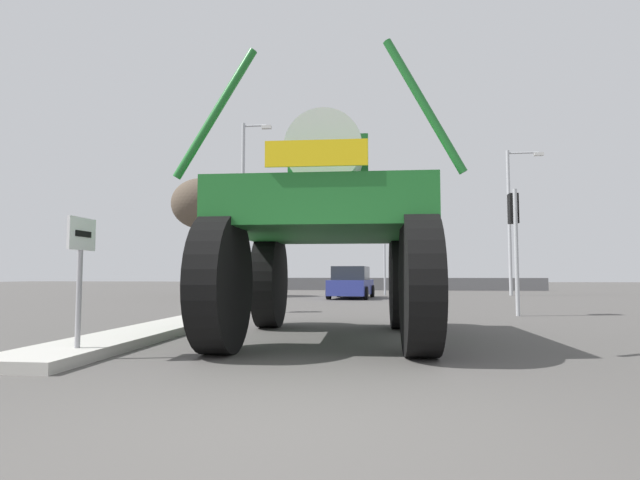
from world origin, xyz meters
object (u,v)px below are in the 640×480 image
Objects in this scene: streetlight_far_right at (512,214)px; bare_tree_left at (202,205)px; streetlight_far_left at (245,201)px; traffic_signal_near_left at (211,221)px; oversize_sprayer at (328,229)px; lane_arrow_sign at (81,258)px; sedan_ahead at (351,283)px; traffic_signal_near_right at (514,224)px; traffic_signal_far_left at (384,242)px.

bare_tree_left is at bearing -168.38° from streetlight_far_right.
streetlight_far_right is (14.13, 3.42, -0.47)m from streetlight_far_left.
traffic_signal_near_left is 0.42× the size of streetlight_far_left.
traffic_signal_near_left is 11.67m from bare_tree_left.
oversize_sprayer is at bearing -63.01° from bare_tree_left.
sedan_ahead is at bearing 81.70° from lane_arrow_sign.
streetlight_far_right is at bearing 76.07° from traffic_signal_near_right.
sedan_ahead is 0.53× the size of streetlight_far_right.
traffic_signal_near_right is 0.39× the size of streetlight_far_left.
streetlight_far_left is (-2.93, 18.81, 3.57)m from lane_arrow_sign.
traffic_signal_far_left reaches higher than sedan_ahead.
traffic_signal_far_left is at bearing -16.24° from sedan_ahead.
sedan_ahead is 10.58m from traffic_signal_near_left.
streetlight_far_left is 1.13× the size of streetlight_far_right.
lane_arrow_sign is at bearing 127.55° from oversize_sprayer.
bare_tree_left is at bearing 88.18° from sedan_ahead.
traffic_signal_near_left is 0.47× the size of streetlight_far_right.
oversize_sprayer is 0.93× the size of bare_tree_left.
traffic_signal_near_right is 16.93m from bare_tree_left.
streetlight_far_left is 2.31m from bare_tree_left.
streetlight_far_right reaches higher than bare_tree_left.
bare_tree_left reaches higher than traffic_signal_near_right.
traffic_signal_near_left is at bearing -79.89° from streetlight_far_left.
streetlight_far_left reaches higher than streetlight_far_right.
sedan_ahead is 1.05× the size of traffic_signal_far_left.
streetlight_far_right reaches higher than traffic_signal_near_right.
lane_arrow_sign is 22.51m from traffic_signal_far_left.
lane_arrow_sign is 0.41× the size of sedan_ahead.
traffic_signal_far_left is 8.11m from streetlight_far_left.
streetlight_far_left is at bearing -155.67° from traffic_signal_far_left.
streetlight_far_left is at bearing -166.38° from streetlight_far_right.
traffic_signal_near_left reaches higher than sedan_ahead.
streetlight_far_right is (8.11, 19.72, 2.53)m from oversize_sprayer.
oversize_sprayer is (3.09, 2.51, 0.57)m from lane_arrow_sign.
traffic_signal_near_right is at bearing -45.01° from streetlight_far_left.
lane_arrow_sign is 0.28× the size of bare_tree_left.
streetlight_far_right reaches higher than sedan_ahead.
lane_arrow_sign is at bearing -116.74° from streetlight_far_right.
traffic_signal_near_right is 14.31m from traffic_signal_far_left.
traffic_signal_near_right is (4.62, 5.66, 0.62)m from oversize_sprayer.
streetlight_far_right is (8.59, 4.34, 3.74)m from sedan_ahead.
traffic_signal_near_left is (-4.12, 5.65, 0.81)m from oversize_sprayer.
traffic_signal_near_left is 0.92× the size of traffic_signal_far_left.
traffic_signal_far_left is 7.12m from streetlight_far_right.
sedan_ahead is 5.00m from traffic_signal_far_left.
traffic_signal_near_left is at bearing 164.67° from sedan_ahead.
traffic_signal_far_left is at bearing 69.22° from traffic_signal_near_left.
sedan_ahead is at bearing 0.28° from oversize_sprayer.
bare_tree_left is (-2.30, 0.05, -0.15)m from streetlight_far_left.
sedan_ahead is 1.13× the size of traffic_signal_near_left.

